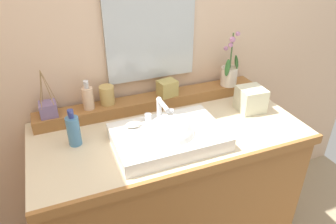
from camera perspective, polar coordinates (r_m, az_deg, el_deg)
wall_back at (r=1.70m, az=-5.26°, el=15.77°), size 3.12×0.20×2.49m
vanity_cabinet at (r=1.76m, az=0.17°, el=-14.61°), size 1.28×0.63×0.84m
back_ledge at (r=1.68m, az=-2.88°, el=1.89°), size 1.21×0.11×0.06m
sink_basin at (r=1.38m, az=0.20°, el=-4.77°), size 0.48×0.33×0.26m
soap_bar at (r=1.40m, az=-6.34°, el=-2.28°), size 0.07×0.04×0.02m
potted_plant at (r=1.80m, az=11.14°, el=7.06°), size 0.12×0.10×0.31m
soap_dispenser at (r=1.57m, az=-14.39°, el=2.57°), size 0.05×0.06×0.15m
tumbler_cup at (r=1.60m, az=-11.05°, el=3.04°), size 0.07×0.07×0.10m
reed_diffuser at (r=1.58m, az=-20.97°, el=0.57°), size 0.09×0.08×0.23m
trinket_box at (r=1.66m, az=-0.14°, el=4.37°), size 0.11×0.09×0.08m
lotion_bottle at (r=1.42m, az=-16.84°, el=-3.19°), size 0.06×0.06×0.17m
tissue_box at (r=1.69m, az=14.83°, el=2.26°), size 0.14×0.14×0.13m
mirror at (r=1.60m, az=-3.21°, el=15.84°), size 0.47×0.02×0.58m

